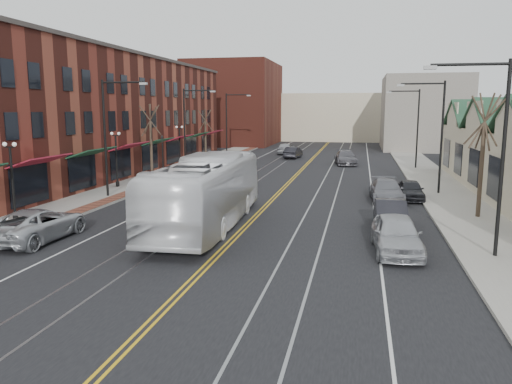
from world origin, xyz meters
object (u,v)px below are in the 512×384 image
at_px(parked_suv, 37,224).
at_px(parked_car_d, 410,190).
at_px(transit_bus, 207,192).
at_px(parked_car_c, 386,191).
at_px(parked_car_a, 396,234).
at_px(parked_car_b, 391,215).

height_order(parked_suv, parked_car_d, parked_suv).
xyz_separation_m(transit_bus, parked_car_d, (11.30, 10.47, -1.18)).
xyz_separation_m(parked_suv, parked_car_d, (18.38, 14.78, -0.09)).
relative_size(transit_bus, parked_car_c, 2.62).
bearing_deg(transit_bus, parked_suv, 29.40).
bearing_deg(parked_suv, parked_car_d, -140.25).
xyz_separation_m(parked_car_a, parked_car_d, (1.80, 13.44, -0.14)).
bearing_deg(parked_car_c, parked_car_d, 26.90).
xyz_separation_m(parked_suv, parked_car_a, (16.58, 1.35, 0.06)).
distance_m(transit_bus, parked_car_b, 9.69).
bearing_deg(parked_car_b, parked_car_d, 77.12).
bearing_deg(parked_car_a, parked_suv, -178.81).
distance_m(parked_suv, parked_car_a, 16.64).
relative_size(parked_car_b, parked_car_d, 1.12).
relative_size(parked_suv, parked_car_d, 1.39).
distance_m(parked_car_a, parked_car_c, 12.47).
bearing_deg(parked_car_a, transit_bus, 159.19).
distance_m(transit_bus, parked_car_d, 15.45).
height_order(transit_bus, parked_car_a, transit_bus).
relative_size(parked_car_a, parked_car_d, 1.21).
height_order(parked_suv, parked_car_a, parked_car_a).
bearing_deg(parked_car_c, parked_car_b, -94.50).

